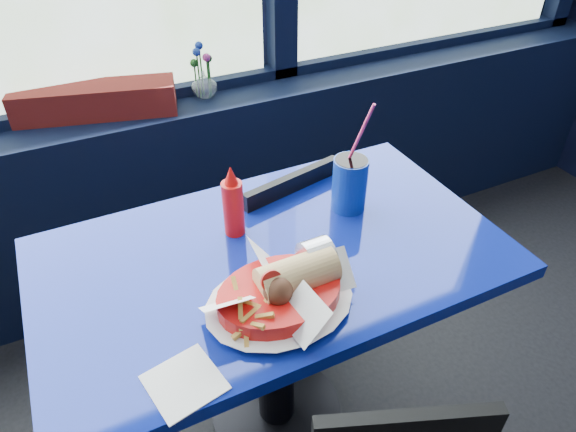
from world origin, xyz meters
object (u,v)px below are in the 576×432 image
object	(u,v)px
food_basket	(282,292)
ketchup_bottle	(233,204)
chair_near_back	(285,241)
planter_box	(95,100)
soda_cup	(350,183)
near_table	(274,301)
flower_vase	(204,81)

from	to	relation	value
food_basket	ketchup_bottle	xyz separation A→B (m)	(0.00, 0.30, 0.05)
chair_near_back	planter_box	bearing A→B (deg)	-62.99
soda_cup	chair_near_back	bearing A→B (deg)	109.23
planter_box	soda_cup	world-z (taller)	soda_cup
near_table	food_basket	distance (m)	0.29
near_table	ketchup_bottle	xyz separation A→B (m)	(-0.06, 0.12, 0.27)
near_table	flower_vase	distance (m)	0.94
soda_cup	ketchup_bottle	bearing A→B (deg)	174.01
near_table	food_basket	xyz separation A→B (m)	(-0.06, -0.18, 0.22)
flower_vase	soda_cup	bearing A→B (deg)	-78.76
chair_near_back	food_basket	bearing A→B (deg)	51.38
chair_near_back	soda_cup	distance (m)	0.45
near_table	food_basket	world-z (taller)	food_basket
ketchup_bottle	soda_cup	distance (m)	0.34
ketchup_bottle	flower_vase	bearing A→B (deg)	76.93
planter_box	ketchup_bottle	world-z (taller)	ketchup_bottle
planter_box	flower_vase	world-z (taller)	flower_vase
near_table	ketchup_bottle	bearing A→B (deg)	115.40
food_basket	near_table	bearing A→B (deg)	95.97
planter_box	soda_cup	size ratio (longest dim) A/B	1.68
planter_box	food_basket	world-z (taller)	planter_box
near_table	planter_box	world-z (taller)	planter_box
ketchup_bottle	soda_cup	size ratio (longest dim) A/B	0.63
flower_vase	soda_cup	world-z (taller)	soda_cup
near_table	flower_vase	bearing A→B (deg)	82.31
near_table	chair_near_back	bearing A→B (deg)	59.87
food_basket	chair_near_back	bearing A→B (deg)	87.98
near_table	soda_cup	size ratio (longest dim) A/B	3.61
soda_cup	food_basket	bearing A→B (deg)	-142.03
near_table	chair_near_back	xyz separation A→B (m)	(0.19, 0.33, -0.11)
planter_box	soda_cup	xyz separation A→B (m)	(0.55, -0.82, -0.02)
chair_near_back	soda_cup	bearing A→B (deg)	96.88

